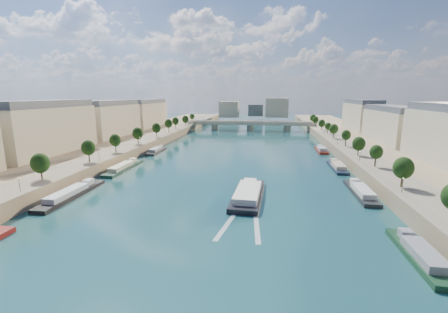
% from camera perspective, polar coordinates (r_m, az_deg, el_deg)
% --- Properties ---
extents(ground, '(700.00, 700.00, 0.00)m').
position_cam_1_polar(ground, '(144.79, 2.12, -0.86)').
color(ground, '#0C3539').
rests_on(ground, ground).
extents(quay_left, '(44.00, 520.00, 5.00)m').
position_cam_1_polar(quay_left, '(167.86, -23.12, 0.82)').
color(quay_left, '#9E8460').
rests_on(quay_left, ground).
extents(quay_right, '(44.00, 520.00, 5.00)m').
position_cam_1_polar(quay_right, '(154.32, 29.76, -0.70)').
color(quay_right, '#9E8460').
rests_on(quay_right, ground).
extents(pave_left, '(14.00, 520.00, 0.10)m').
position_cam_1_polar(pave_left, '(160.14, -18.60, 1.59)').
color(pave_left, gray).
rests_on(pave_left, quay_left).
extents(pave_right, '(14.00, 520.00, 0.10)m').
position_cam_1_polar(pave_right, '(148.97, 24.49, 0.41)').
color(pave_right, gray).
rests_on(pave_right, quay_right).
extents(trees_left, '(4.80, 268.80, 8.26)m').
position_cam_1_polar(trees_left, '(160.20, -17.77, 3.62)').
color(trees_left, '#382B1E').
rests_on(trees_left, ground).
extents(trees_right, '(4.80, 268.80, 8.26)m').
position_cam_1_polar(trees_right, '(157.08, 22.97, 3.09)').
color(trees_right, '#382B1E').
rests_on(trees_right, ground).
extents(lamps_left, '(0.36, 200.36, 4.28)m').
position_cam_1_polar(lamps_left, '(148.89, -18.84, 1.91)').
color(lamps_left, black).
rests_on(lamps_left, ground).
extents(lamps_right, '(0.36, 200.36, 4.28)m').
position_cam_1_polar(lamps_right, '(152.07, 22.44, 1.84)').
color(lamps_right, black).
rests_on(lamps_right, ground).
extents(buildings_left, '(16.00, 226.00, 23.20)m').
position_cam_1_polar(buildings_left, '(183.03, -25.03, 5.92)').
color(buildings_left, '#BDB291').
rests_on(buildings_left, ground).
extents(buildings_right, '(16.00, 226.00, 23.20)m').
position_cam_1_polar(buildings_right, '(168.38, 32.91, 4.71)').
color(buildings_right, '#BDB291').
rests_on(buildings_right, ground).
extents(skyline, '(79.00, 42.00, 22.00)m').
position_cam_1_polar(skyline, '(360.56, 6.50, 9.05)').
color(skyline, '#BDB291').
rests_on(skyline, ground).
extents(bridge, '(112.00, 12.00, 8.15)m').
position_cam_1_polar(bridge, '(266.85, 5.06, 6.05)').
color(bridge, '#C1B79E').
rests_on(bridge, ground).
extents(tour_barge, '(9.77, 29.93, 4.01)m').
position_cam_1_polar(tour_barge, '(94.46, 4.61, -7.16)').
color(tour_barge, black).
rests_on(tour_barge, ground).
extents(wake, '(10.76, 26.02, 0.04)m').
position_cam_1_polar(wake, '(79.47, 3.78, -11.79)').
color(wake, silver).
rests_on(wake, ground).
extents(moored_barges_left, '(5.00, 159.15, 3.60)m').
position_cam_1_polar(moored_barges_left, '(107.68, -26.60, -6.19)').
color(moored_barges_left, '#1A1C3A').
rests_on(moored_barges_left, ground).
extents(moored_barges_right, '(5.00, 164.87, 3.60)m').
position_cam_1_polar(moored_barges_right, '(103.55, 25.12, -6.74)').
color(moored_barges_right, black).
rests_on(moored_barges_right, ground).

